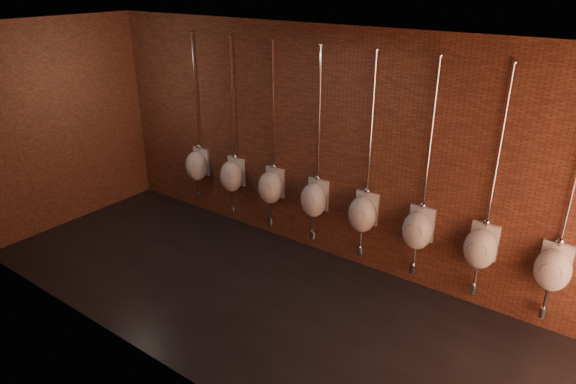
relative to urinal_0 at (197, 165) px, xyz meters
name	(u,v)px	position (x,y,z in m)	size (l,w,h in m)	color
ground	(281,308)	(2.76, -1.37, -0.86)	(8.50, 8.50, 0.00)	black
room_shell	(280,153)	(2.76, -1.37, 1.15)	(8.54, 3.04, 3.22)	black
urinal_0	(197,165)	(0.00, 0.00, 0.00)	(0.38, 0.33, 2.72)	white
urinal_1	(232,175)	(0.77, 0.00, 0.00)	(0.38, 0.33, 2.72)	white
urinal_2	(271,186)	(1.54, 0.00, 0.00)	(0.38, 0.33, 2.72)	white
urinal_3	(314,199)	(2.31, 0.00, 0.00)	(0.38, 0.33, 2.72)	white
urinal_4	(363,213)	(3.09, 0.00, 0.00)	(0.38, 0.33, 2.72)	white
urinal_5	(418,229)	(3.86, 0.00, 0.00)	(0.38, 0.33, 2.72)	white
urinal_6	(481,247)	(4.63, 0.00, 0.00)	(0.38, 0.33, 2.72)	white
urinal_7	(553,268)	(5.40, 0.00, 0.00)	(0.38, 0.33, 2.72)	white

